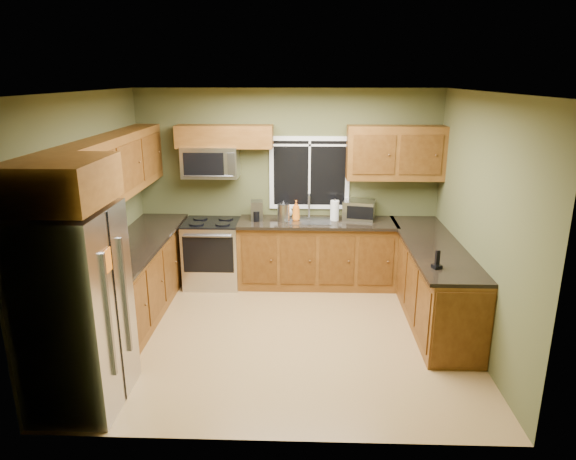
# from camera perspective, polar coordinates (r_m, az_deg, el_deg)

# --- Properties ---
(floor) EXTENTS (4.20, 4.20, 0.00)m
(floor) POSITION_cam_1_polar(r_m,az_deg,el_deg) (6.03, -0.60, -11.50)
(floor) COLOR olive
(floor) RESTS_ON ground
(ceiling) EXTENTS (4.20, 4.20, 0.00)m
(ceiling) POSITION_cam_1_polar(r_m,az_deg,el_deg) (5.31, -0.69, 15.10)
(ceiling) COLOR white
(ceiling) RESTS_ON back_wall
(back_wall) EXTENTS (4.20, 0.00, 4.20)m
(back_wall) POSITION_cam_1_polar(r_m,az_deg,el_deg) (7.26, 0.00, 4.82)
(back_wall) COLOR #4C4F2B
(back_wall) RESTS_ON ground
(front_wall) EXTENTS (4.20, 0.00, 4.20)m
(front_wall) POSITION_cam_1_polar(r_m,az_deg,el_deg) (3.82, -1.88, -6.45)
(front_wall) COLOR #4C4F2B
(front_wall) RESTS_ON ground
(left_wall) EXTENTS (0.00, 3.60, 3.60)m
(left_wall) POSITION_cam_1_polar(r_m,az_deg,el_deg) (5.99, -21.15, 1.07)
(left_wall) COLOR #4C4F2B
(left_wall) RESTS_ON ground
(right_wall) EXTENTS (0.00, 3.60, 3.60)m
(right_wall) POSITION_cam_1_polar(r_m,az_deg,el_deg) (5.81, 20.51, 0.69)
(right_wall) COLOR #4C4F2B
(right_wall) RESTS_ON ground
(window) EXTENTS (1.12, 0.03, 1.02)m
(window) POSITION_cam_1_polar(r_m,az_deg,el_deg) (7.20, 2.40, 6.35)
(window) COLOR white
(window) RESTS_ON back_wall
(base_cabinets_left) EXTENTS (0.60, 2.65, 0.90)m
(base_cabinets_left) POSITION_cam_1_polar(r_m,az_deg,el_deg) (6.58, -16.35, -5.36)
(base_cabinets_left) COLOR brown
(base_cabinets_left) RESTS_ON ground
(countertop_left) EXTENTS (0.65, 2.65, 0.04)m
(countertop_left) POSITION_cam_1_polar(r_m,az_deg,el_deg) (6.42, -16.47, -1.48)
(countertop_left) COLOR black
(countertop_left) RESTS_ON base_cabinets_left
(base_cabinets_back) EXTENTS (2.17, 0.60, 0.90)m
(base_cabinets_back) POSITION_cam_1_polar(r_m,az_deg,el_deg) (7.22, 3.22, -2.71)
(base_cabinets_back) COLOR brown
(base_cabinets_back) RESTS_ON ground
(countertop_back) EXTENTS (2.17, 0.65, 0.04)m
(countertop_back) POSITION_cam_1_polar(r_m,az_deg,el_deg) (7.05, 3.29, 0.82)
(countertop_back) COLOR black
(countertop_back) RESTS_ON base_cabinets_back
(base_cabinets_peninsula) EXTENTS (0.60, 2.52, 0.90)m
(base_cabinets_peninsula) POSITION_cam_1_polar(r_m,az_deg,el_deg) (6.51, 15.73, -5.58)
(base_cabinets_peninsula) COLOR brown
(base_cabinets_peninsula) RESTS_ON ground
(countertop_peninsula) EXTENTS (0.65, 2.50, 0.04)m
(countertop_peninsula) POSITION_cam_1_polar(r_m,az_deg,el_deg) (6.35, 15.83, -1.62)
(countertop_peninsula) COLOR black
(countertop_peninsula) RESTS_ON base_cabinets_peninsula
(upper_cabinets_left) EXTENTS (0.33, 2.65, 0.72)m
(upper_cabinets_left) POSITION_cam_1_polar(r_m,az_deg,el_deg) (6.25, -18.59, 6.76)
(upper_cabinets_left) COLOR brown
(upper_cabinets_left) RESTS_ON left_wall
(upper_cabinets_back_left) EXTENTS (1.30, 0.33, 0.30)m
(upper_cabinets_back_left) POSITION_cam_1_polar(r_m,az_deg,el_deg) (7.07, -7.06, 10.28)
(upper_cabinets_back_left) COLOR brown
(upper_cabinets_back_left) RESTS_ON back_wall
(upper_cabinets_back_right) EXTENTS (1.30, 0.33, 0.72)m
(upper_cabinets_back_right) POSITION_cam_1_polar(r_m,az_deg,el_deg) (7.11, 11.85, 8.39)
(upper_cabinets_back_right) COLOR brown
(upper_cabinets_back_right) RESTS_ON back_wall
(upper_cabinet_over_fridge) EXTENTS (0.72, 0.90, 0.38)m
(upper_cabinet_over_fridge) POSITION_cam_1_polar(r_m,az_deg,el_deg) (4.54, -24.07, 4.85)
(upper_cabinet_over_fridge) COLOR brown
(upper_cabinet_over_fridge) RESTS_ON left_wall
(refrigerator) EXTENTS (0.74, 0.90, 1.80)m
(refrigerator) POSITION_cam_1_polar(r_m,az_deg,el_deg) (4.88, -22.48, -8.23)
(refrigerator) COLOR #B7B7BC
(refrigerator) RESTS_ON ground
(range) EXTENTS (0.76, 0.69, 0.94)m
(range) POSITION_cam_1_polar(r_m,az_deg,el_deg) (7.29, -8.37, -2.50)
(range) COLOR #B7B7BC
(range) RESTS_ON ground
(microwave) EXTENTS (0.76, 0.41, 0.42)m
(microwave) POSITION_cam_1_polar(r_m,az_deg,el_deg) (7.12, -8.61, 7.50)
(microwave) COLOR #B7B7BC
(microwave) RESTS_ON back_wall
(sink) EXTENTS (0.60, 0.42, 0.36)m
(sink) POSITION_cam_1_polar(r_m,az_deg,el_deg) (7.06, 2.35, 1.12)
(sink) COLOR slate
(sink) RESTS_ON countertop_back
(toaster_oven) EXTENTS (0.48, 0.40, 0.26)m
(toaster_oven) POSITION_cam_1_polar(r_m,az_deg,el_deg) (7.18, 7.87, 2.23)
(toaster_oven) COLOR #B7B7BC
(toaster_oven) RESTS_ON countertop_back
(coffee_maker) EXTENTS (0.18, 0.23, 0.27)m
(coffee_maker) POSITION_cam_1_polar(r_m,az_deg,el_deg) (7.07, -3.49, 2.10)
(coffee_maker) COLOR slate
(coffee_maker) RESTS_ON countertop_back
(kettle) EXTENTS (0.22, 0.22, 0.30)m
(kettle) POSITION_cam_1_polar(r_m,az_deg,el_deg) (7.00, -0.50, 2.06)
(kettle) COLOR #B7B7BC
(kettle) RESTS_ON countertop_back
(paper_towel_roll) EXTENTS (0.15, 0.15, 0.30)m
(paper_towel_roll) POSITION_cam_1_polar(r_m,az_deg,el_deg) (7.08, 5.20, 2.17)
(paper_towel_roll) COLOR white
(paper_towel_roll) RESTS_ON countertop_back
(soap_bottle_a) EXTENTS (0.12, 0.12, 0.28)m
(soap_bottle_a) POSITION_cam_1_polar(r_m,az_deg,el_deg) (7.05, 0.90, 2.19)
(soap_bottle_a) COLOR orange
(soap_bottle_a) RESTS_ON countertop_back
(soap_bottle_c) EXTENTS (0.18, 0.18, 0.17)m
(soap_bottle_c) POSITION_cam_1_polar(r_m,az_deg,el_deg) (7.24, -0.02, 2.16)
(soap_bottle_c) COLOR white
(soap_bottle_c) RESTS_ON countertop_back
(cordless_phone) EXTENTS (0.11, 0.11, 0.19)m
(cordless_phone) POSITION_cam_1_polar(r_m,az_deg,el_deg) (5.53, 16.22, -3.53)
(cordless_phone) COLOR black
(cordless_phone) RESTS_ON countertop_peninsula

